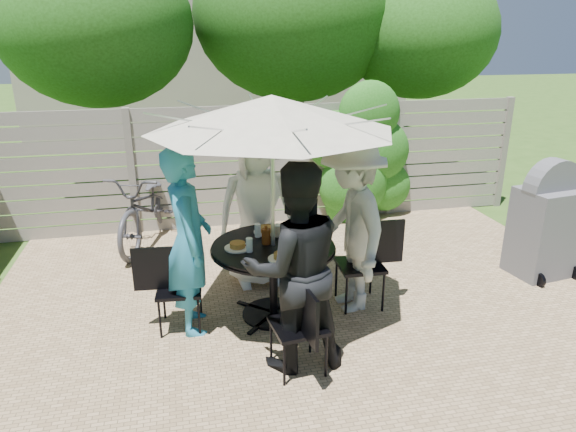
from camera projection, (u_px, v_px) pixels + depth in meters
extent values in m
plane|color=#2C4A17|center=(322.00, 320.00, 5.33)|extent=(60.00, 60.00, 0.00)
cube|color=#A2845E|center=(310.00, 297.00, 5.78)|extent=(7.00, 6.00, 0.02)
cube|color=gray|center=(269.00, 166.00, 7.78)|extent=(8.00, 0.10, 1.85)
ellipsoid|color=#1C5814|center=(359.00, 165.00, 7.93)|extent=(1.20, 0.70, 1.80)
cube|color=#A29387|center=(214.00, 45.00, 15.53)|extent=(10.00, 6.00, 5.00)
ellipsoid|color=#1C430F|center=(95.00, 24.00, 8.42)|extent=(3.20, 3.20, 2.72)
ellipsoid|color=#1C430F|center=(295.00, 13.00, 9.53)|extent=(3.80, 3.80, 3.23)
ellipsoid|color=#1C430F|center=(420.00, 33.00, 9.45)|extent=(2.80, 2.80, 2.38)
cylinder|color=black|center=(273.00, 247.00, 5.15)|extent=(1.27, 1.27, 0.03)
cylinder|color=black|center=(274.00, 282.00, 5.28)|extent=(0.09, 0.09, 0.79)
cylinder|color=black|center=(274.00, 314.00, 5.40)|extent=(0.66, 0.66, 0.04)
cylinder|color=silver|center=(273.00, 219.00, 5.05)|extent=(0.04, 0.04, 2.17)
cone|color=beige|center=(272.00, 113.00, 4.70)|extent=(2.43, 2.43, 0.33)
cube|color=black|center=(256.00, 243.00, 6.13)|extent=(0.50, 0.50, 0.04)
cube|color=black|center=(250.00, 218.00, 6.24)|extent=(0.09, 0.44, 0.45)
imported|color=white|center=(257.00, 209.00, 5.86)|extent=(0.92, 0.61, 1.84)
cube|color=black|center=(179.00, 289.00, 5.04)|extent=(0.47, 0.47, 0.03)
cube|color=black|center=(155.00, 269.00, 4.94)|extent=(0.43, 0.07, 0.44)
imported|color=teal|center=(188.00, 242.00, 4.90)|extent=(0.47, 0.69, 1.87)
cube|color=black|center=(298.00, 326.00, 4.39)|extent=(0.48, 0.48, 0.03)
cube|color=black|center=(307.00, 314.00, 4.12)|extent=(0.08, 0.44, 0.44)
imported|color=black|center=(295.00, 268.00, 4.34)|extent=(0.93, 0.74, 1.87)
cube|color=black|center=(360.00, 265.00, 5.47)|extent=(0.49, 0.49, 0.04)
cube|color=black|center=(382.00, 242.00, 5.43)|extent=(0.47, 0.05, 0.48)
imported|color=#B4B4AF|center=(351.00, 226.00, 5.29)|extent=(0.73, 1.23, 1.87)
cylinder|color=white|center=(266.00, 232.00, 5.47)|extent=(0.26, 0.26, 0.01)
cylinder|color=olive|center=(266.00, 229.00, 5.46)|extent=(0.15, 0.15, 0.05)
cylinder|color=white|center=(238.00, 248.00, 5.05)|extent=(0.26, 0.26, 0.01)
cylinder|color=olive|center=(237.00, 245.00, 5.04)|extent=(0.15, 0.15, 0.05)
cylinder|color=white|center=(282.00, 259.00, 4.81)|extent=(0.26, 0.26, 0.01)
cylinder|color=olive|center=(282.00, 256.00, 4.80)|extent=(0.15, 0.15, 0.05)
cylinder|color=white|center=(308.00, 241.00, 5.22)|extent=(0.26, 0.26, 0.01)
cylinder|color=olive|center=(308.00, 238.00, 5.21)|extent=(0.15, 0.15, 0.05)
cylinder|color=white|center=(298.00, 254.00, 4.91)|extent=(0.24, 0.24, 0.01)
cylinder|color=olive|center=(298.00, 251.00, 4.89)|extent=(0.14, 0.14, 0.05)
cylinder|color=silver|center=(258.00, 230.00, 5.33)|extent=(0.07, 0.07, 0.14)
cylinder|color=silver|center=(249.00, 245.00, 4.96)|extent=(0.07, 0.07, 0.14)
cylinder|color=silver|center=(290.00, 247.00, 4.90)|extent=(0.07, 0.07, 0.14)
cylinder|color=silver|center=(295.00, 232.00, 5.27)|extent=(0.07, 0.07, 0.14)
cylinder|color=#59280C|center=(266.00, 236.00, 5.14)|extent=(0.09, 0.09, 0.16)
cylinder|color=#C6B293|center=(278.00, 231.00, 5.34)|extent=(0.08, 0.08, 0.12)
imported|color=#333338|center=(149.00, 206.00, 7.17)|extent=(1.31, 2.15, 1.07)
cube|color=#525156|center=(545.00, 233.00, 6.18)|extent=(0.78, 0.64, 1.09)
cylinder|color=#525156|center=(553.00, 189.00, 6.00)|extent=(0.75, 0.32, 0.72)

